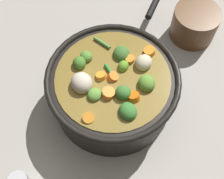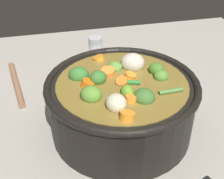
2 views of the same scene
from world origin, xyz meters
The scene contains 3 objects.
ground_plane centered at (0.00, 0.00, 0.00)m, with size 1.10×1.10×0.00m, color #9E998E.
cooking_pot centered at (0.00, 0.00, 0.07)m, with size 0.30×0.30×0.15m.
salt_shaker centered at (-0.28, 0.00, 0.05)m, with size 0.04×0.04×0.09m.
Camera 2 is at (0.49, -0.14, 0.44)m, focal length 49.95 mm.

